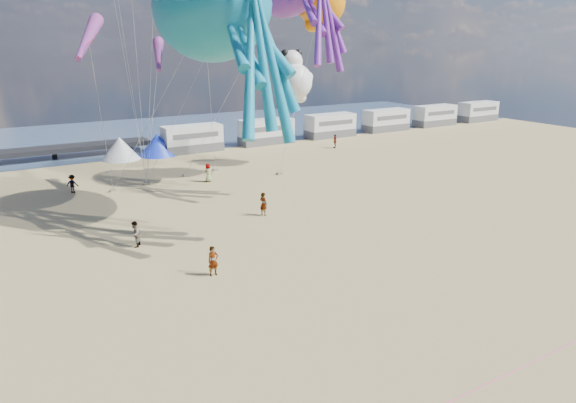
% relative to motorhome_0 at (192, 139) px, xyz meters
% --- Properties ---
extents(ground, '(120.00, 120.00, 0.00)m').
position_rel_motorhome_0_xyz_m(ground, '(-6.00, -40.00, -1.50)').
color(ground, tan).
rests_on(ground, ground).
extents(water, '(120.00, 120.00, 0.00)m').
position_rel_motorhome_0_xyz_m(water, '(-6.00, 15.00, -1.48)').
color(water, '#374B69').
rests_on(water, ground).
extents(motorhome_0, '(6.60, 2.50, 3.00)m').
position_rel_motorhome_0_xyz_m(motorhome_0, '(0.00, 0.00, 0.00)').
color(motorhome_0, silver).
rests_on(motorhome_0, ground).
extents(motorhome_1, '(6.60, 2.50, 3.00)m').
position_rel_motorhome_0_xyz_m(motorhome_1, '(9.50, 0.00, 0.00)').
color(motorhome_1, silver).
rests_on(motorhome_1, ground).
extents(motorhome_2, '(6.60, 2.50, 3.00)m').
position_rel_motorhome_0_xyz_m(motorhome_2, '(19.00, 0.00, 0.00)').
color(motorhome_2, silver).
rests_on(motorhome_2, ground).
extents(motorhome_3, '(6.60, 2.50, 3.00)m').
position_rel_motorhome_0_xyz_m(motorhome_3, '(28.50, 0.00, 0.00)').
color(motorhome_3, silver).
rests_on(motorhome_3, ground).
extents(motorhome_4, '(6.60, 2.50, 3.00)m').
position_rel_motorhome_0_xyz_m(motorhome_4, '(38.00, 0.00, 0.00)').
color(motorhome_4, silver).
rests_on(motorhome_4, ground).
extents(motorhome_5, '(6.60, 2.50, 3.00)m').
position_rel_motorhome_0_xyz_m(motorhome_5, '(47.50, 0.00, 0.00)').
color(motorhome_5, silver).
rests_on(motorhome_5, ground).
extents(tent_white, '(4.00, 4.00, 2.40)m').
position_rel_motorhome_0_xyz_m(tent_white, '(-8.00, 0.00, -0.30)').
color(tent_white, white).
rests_on(tent_white, ground).
extents(tent_blue, '(4.00, 4.00, 2.40)m').
position_rel_motorhome_0_xyz_m(tent_blue, '(-4.00, 0.00, -0.30)').
color(tent_blue, '#1933CC').
rests_on(tent_blue, ground).
extents(rope_line, '(34.00, 0.03, 0.03)m').
position_rel_motorhome_0_xyz_m(rope_line, '(-6.00, -45.00, -1.48)').
color(rope_line, '#F2338C').
rests_on(rope_line, ground).
extents(standing_person, '(0.61, 0.42, 1.63)m').
position_rel_motorhome_0_xyz_m(standing_person, '(-10.65, -31.50, -0.69)').
color(standing_person, tan).
rests_on(standing_person, ground).
extents(beachgoer_0, '(0.64, 0.46, 1.63)m').
position_rel_motorhome_0_xyz_m(beachgoer_0, '(-3.54, -13.34, -0.68)').
color(beachgoer_0, '#7F6659').
rests_on(beachgoer_0, ground).
extents(beachgoer_1, '(0.87, 0.94, 1.61)m').
position_rel_motorhome_0_xyz_m(beachgoer_1, '(-13.15, -25.39, -0.69)').
color(beachgoer_1, '#7F6659').
rests_on(beachgoer_1, ground).
extents(beachgoer_2, '(0.94, 0.89, 1.53)m').
position_rel_motorhome_0_xyz_m(beachgoer_2, '(-14.47, -11.00, -0.73)').
color(beachgoer_2, '#7F6659').
rests_on(beachgoer_2, ground).
extents(beachgoer_3, '(1.11, 1.18, 1.60)m').
position_rel_motorhome_0_xyz_m(beachgoer_3, '(15.15, -6.45, -0.70)').
color(beachgoer_3, '#7F6659').
rests_on(beachgoer_3, ground).
extents(beachgoer_5, '(1.02, 1.65, 1.70)m').
position_rel_motorhome_0_xyz_m(beachgoer_5, '(-3.72, -24.06, -0.65)').
color(beachgoer_5, '#7F6659').
rests_on(beachgoer_5, ground).
extents(sandbag_a, '(0.50, 0.35, 0.22)m').
position_rel_motorhome_0_xyz_m(sandbag_a, '(-11.57, -12.28, -1.39)').
color(sandbag_a, gray).
rests_on(sandbag_a, ground).
extents(sandbag_b, '(0.50, 0.35, 0.22)m').
position_rel_motorhome_0_xyz_m(sandbag_b, '(-4.60, -10.36, -1.39)').
color(sandbag_b, gray).
rests_on(sandbag_b, ground).
extents(sandbag_c, '(0.50, 0.35, 0.22)m').
position_rel_motorhome_0_xyz_m(sandbag_c, '(3.20, -14.25, -1.39)').
color(sandbag_c, gray).
rests_on(sandbag_c, ground).
extents(sandbag_d, '(0.50, 0.35, 0.22)m').
position_rel_motorhome_0_xyz_m(sandbag_d, '(-1.39, -9.78, -1.39)').
color(sandbag_d, gray).
rests_on(sandbag_d, ground).
extents(sandbag_e, '(0.50, 0.35, 0.22)m').
position_rel_motorhome_0_xyz_m(sandbag_e, '(-8.56, -11.54, -1.39)').
color(sandbag_e, gray).
rests_on(sandbag_e, ground).
extents(kite_octopus_teal, '(7.03, 12.79, 13.86)m').
position_rel_motorhome_0_xyz_m(kite_octopus_teal, '(-6.03, -21.39, 12.60)').
color(kite_octopus_teal, teal).
extents(kite_panda, '(4.44, 4.19, 6.08)m').
position_rel_motorhome_0_xyz_m(kite_panda, '(6.72, -11.06, 6.69)').
color(kite_panda, white).
extents(kite_teddy_orange, '(6.52, 6.38, 7.07)m').
position_rel_motorhome_0_xyz_m(kite_teddy_orange, '(6.25, -16.23, 13.59)').
color(kite_teddy_orange, orange).
extents(windsock_left, '(3.99, 7.82, 7.98)m').
position_rel_motorhome_0_xyz_m(windsock_left, '(-12.58, -14.26, 10.63)').
color(windsock_left, red).
extents(windsock_mid, '(3.06, 6.67, 6.70)m').
position_rel_motorhome_0_xyz_m(windsock_mid, '(-4.90, -17.53, 11.50)').
color(windsock_mid, red).
extents(windsock_right, '(2.30, 4.60, 4.55)m').
position_rel_motorhome_0_xyz_m(windsock_right, '(-7.18, -13.12, 9.34)').
color(windsock_right, red).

